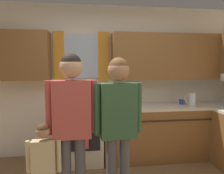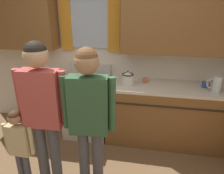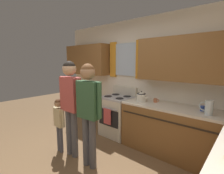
{
  "view_description": "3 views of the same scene",
  "coord_description": "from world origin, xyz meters",
  "px_view_note": "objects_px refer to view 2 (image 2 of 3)",
  "views": [
    {
      "loc": [
        -0.31,
        -1.73,
        1.57
      ],
      "look_at": [
        0.04,
        0.99,
        1.28
      ],
      "focal_mm": 32.65,
      "sensor_mm": 36.0,
      "label": 1
    },
    {
      "loc": [
        0.56,
        -1.38,
        1.98
      ],
      "look_at": [
        0.19,
        0.64,
        1.18
      ],
      "focal_mm": 33.8,
      "sensor_mm": 36.0,
      "label": 2
    },
    {
      "loc": [
        1.9,
        -1.28,
        1.68
      ],
      "look_at": [
        -0.01,
        0.92,
        1.23
      ],
      "focal_mm": 26.28,
      "sensor_mm": 36.0,
      "label": 3
    }
  ],
  "objects_px": {
    "mug_cobalt_blue": "(205,84)",
    "stovetop_kettle": "(128,78)",
    "stove_oven": "(88,106)",
    "adult_in_plaid": "(89,111)",
    "small_child": "(19,143)",
    "cup_terracotta": "(145,80)",
    "adult_holding_child": "(42,105)",
    "water_pitcher": "(217,84)"
  },
  "relations": [
    {
      "from": "mug_cobalt_blue",
      "to": "stovetop_kettle",
      "type": "xyz_separation_m",
      "value": [
        -1.08,
        -0.08,
        0.05
      ]
    },
    {
      "from": "stove_oven",
      "to": "adult_in_plaid",
      "type": "distance_m",
      "value": 1.4
    },
    {
      "from": "stove_oven",
      "to": "small_child",
      "type": "xyz_separation_m",
      "value": [
        -0.35,
        -1.28,
        0.17
      ]
    },
    {
      "from": "cup_terracotta",
      "to": "adult_holding_child",
      "type": "bearing_deg",
      "value": -127.09
    },
    {
      "from": "water_pitcher",
      "to": "adult_in_plaid",
      "type": "distance_m",
      "value": 1.79
    },
    {
      "from": "mug_cobalt_blue",
      "to": "stovetop_kettle",
      "type": "distance_m",
      "value": 1.08
    },
    {
      "from": "adult_in_plaid",
      "to": "stove_oven",
      "type": "bearing_deg",
      "value": 108.34
    },
    {
      "from": "stove_oven",
      "to": "mug_cobalt_blue",
      "type": "height_order",
      "value": "stove_oven"
    },
    {
      "from": "adult_in_plaid",
      "to": "mug_cobalt_blue",
      "type": "bearing_deg",
      "value": 43.53
    },
    {
      "from": "stove_oven",
      "to": "stovetop_kettle",
      "type": "distance_m",
      "value": 0.83
    },
    {
      "from": "mug_cobalt_blue",
      "to": "water_pitcher",
      "type": "bearing_deg",
      "value": -57.52
    },
    {
      "from": "water_pitcher",
      "to": "adult_holding_child",
      "type": "xyz_separation_m",
      "value": [
        -1.9,
        -1.09,
        0.05
      ]
    },
    {
      "from": "stovetop_kettle",
      "to": "water_pitcher",
      "type": "relative_size",
      "value": 1.24
    },
    {
      "from": "stove_oven",
      "to": "stovetop_kettle",
      "type": "xyz_separation_m",
      "value": [
        0.64,
        -0.04,
        0.53
      ]
    },
    {
      "from": "stovetop_kettle",
      "to": "small_child",
      "type": "bearing_deg",
      "value": -128.66
    },
    {
      "from": "stove_oven",
      "to": "cup_terracotta",
      "type": "bearing_deg",
      "value": 4.32
    },
    {
      "from": "mug_cobalt_blue",
      "to": "small_child",
      "type": "xyz_separation_m",
      "value": [
        -2.07,
        -1.32,
        -0.31
      ]
    },
    {
      "from": "cup_terracotta",
      "to": "adult_in_plaid",
      "type": "height_order",
      "value": "adult_in_plaid"
    },
    {
      "from": "stovetop_kettle",
      "to": "adult_holding_child",
      "type": "distance_m",
      "value": 1.37
    },
    {
      "from": "stove_oven",
      "to": "water_pitcher",
      "type": "height_order",
      "value": "water_pitcher"
    },
    {
      "from": "mug_cobalt_blue",
      "to": "adult_in_plaid",
      "type": "xyz_separation_m",
      "value": [
        -1.32,
        -1.25,
        0.1
      ]
    },
    {
      "from": "mug_cobalt_blue",
      "to": "cup_terracotta",
      "type": "distance_m",
      "value": 0.83
    },
    {
      "from": "adult_holding_child",
      "to": "adult_in_plaid",
      "type": "xyz_separation_m",
      "value": [
        0.48,
        -0.01,
        -0.02
      ]
    },
    {
      "from": "stove_oven",
      "to": "cup_terracotta",
      "type": "xyz_separation_m",
      "value": [
        0.89,
        0.07,
        0.47
      ]
    },
    {
      "from": "stove_oven",
      "to": "mug_cobalt_blue",
      "type": "bearing_deg",
      "value": 1.31
    },
    {
      "from": "adult_holding_child",
      "to": "stove_oven",
      "type": "bearing_deg",
      "value": 86.47
    },
    {
      "from": "cup_terracotta",
      "to": "water_pitcher",
      "type": "xyz_separation_m",
      "value": [
        0.93,
        -0.19,
        0.07
      ]
    },
    {
      "from": "water_pitcher",
      "to": "adult_in_plaid",
      "type": "xyz_separation_m",
      "value": [
        -1.42,
        -1.09,
        0.03
      ]
    },
    {
      "from": "mug_cobalt_blue",
      "to": "cup_terracotta",
      "type": "bearing_deg",
      "value": 178.09
    },
    {
      "from": "stove_oven",
      "to": "adult_in_plaid",
      "type": "bearing_deg",
      "value": -71.66
    },
    {
      "from": "adult_in_plaid",
      "to": "adult_holding_child",
      "type": "bearing_deg",
      "value": 179.3
    },
    {
      "from": "adult_holding_child",
      "to": "small_child",
      "type": "xyz_separation_m",
      "value": [
        -0.28,
        -0.08,
        -0.43
      ]
    },
    {
      "from": "small_child",
      "to": "stove_oven",
      "type": "bearing_deg",
      "value": 74.72
    },
    {
      "from": "adult_holding_child",
      "to": "adult_in_plaid",
      "type": "relative_size",
      "value": 1.02
    },
    {
      "from": "mug_cobalt_blue",
      "to": "cup_terracotta",
      "type": "height_order",
      "value": "mug_cobalt_blue"
    },
    {
      "from": "water_pitcher",
      "to": "adult_in_plaid",
      "type": "bearing_deg",
      "value": -142.45
    },
    {
      "from": "mug_cobalt_blue",
      "to": "water_pitcher",
      "type": "xyz_separation_m",
      "value": [
        0.1,
        -0.16,
        0.07
      ]
    },
    {
      "from": "adult_holding_child",
      "to": "small_child",
      "type": "height_order",
      "value": "adult_holding_child"
    },
    {
      "from": "stove_oven",
      "to": "stovetop_kettle",
      "type": "bearing_deg",
      "value": -3.96
    },
    {
      "from": "stove_oven",
      "to": "cup_terracotta",
      "type": "height_order",
      "value": "stove_oven"
    },
    {
      "from": "stovetop_kettle",
      "to": "adult_in_plaid",
      "type": "relative_size",
      "value": 0.17
    },
    {
      "from": "water_pitcher",
      "to": "adult_holding_child",
      "type": "relative_size",
      "value": 0.13
    }
  ]
}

